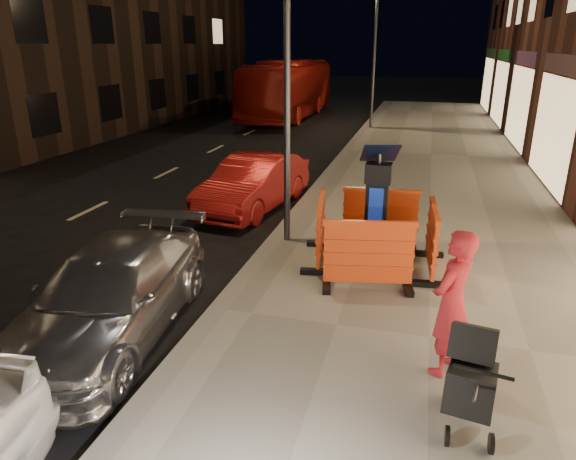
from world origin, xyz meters
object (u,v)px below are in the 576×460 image
(man, at_px, (452,304))
(stroller, at_px, (472,383))
(barrier_bldgside, at_px, (432,240))
(car_red, at_px, (254,209))
(car_silver, at_px, (116,333))
(barrier_back, at_px, (380,218))
(barrier_front, at_px, (368,255))
(barrier_kerbside, at_px, (321,230))
(bus_doubledecker, at_px, (289,117))
(parking_kiosk, at_px, (376,210))

(man, distance_m, stroller, 1.00)
(barrier_bldgside, bearing_deg, car_red, 50.08)
(car_silver, height_order, car_red, car_red)
(barrier_back, bearing_deg, car_silver, -132.92)
(barrier_bldgside, relative_size, man, 0.82)
(barrier_front, relative_size, car_silver, 0.35)
(stroller, bearing_deg, man, 112.76)
(barrier_kerbside, height_order, car_silver, barrier_kerbside)
(barrier_kerbside, xyz_separation_m, bus_doubledecker, (-5.64, 19.26, -0.71))
(stroller, bearing_deg, bus_doubledecker, 119.21)
(barrier_front, relative_size, bus_doubledecker, 0.13)
(car_silver, bearing_deg, bus_doubledecker, 93.05)
(parking_kiosk, distance_m, car_red, 4.55)
(man, bearing_deg, barrier_bldgside, -145.99)
(parking_kiosk, height_order, barrier_front, parking_kiosk)
(parking_kiosk, distance_m, barrier_front, 1.05)
(barrier_kerbside, relative_size, bus_doubledecker, 0.13)
(bus_doubledecker, bearing_deg, man, -70.80)
(car_silver, bearing_deg, man, -4.84)
(car_silver, bearing_deg, barrier_bldgside, 29.49)
(barrier_back, distance_m, stroller, 4.93)
(barrier_kerbside, bearing_deg, barrier_back, -52.99)
(parking_kiosk, height_order, stroller, parking_kiosk)
(parking_kiosk, xyz_separation_m, car_red, (-3.20, 3.01, -1.16))
(bus_doubledecker, height_order, stroller, bus_doubledecker)
(parking_kiosk, bearing_deg, barrier_front, -95.99)
(car_red, xyz_separation_m, stroller, (4.54, -6.80, 0.65))
(car_red, bearing_deg, man, -45.15)
(barrier_kerbside, relative_size, car_red, 0.37)
(parking_kiosk, bearing_deg, man, -74.47)
(car_red, bearing_deg, barrier_kerbside, -44.68)
(car_red, bearing_deg, barrier_bldgside, -27.43)
(bus_doubledecker, bearing_deg, barrier_back, -70.24)
(barrier_bldgside, bearing_deg, bus_doubledecker, 17.38)
(car_red, bearing_deg, stroller, -47.76)
(barrier_back, xyz_separation_m, man, (1.14, -3.84, 0.32))
(car_silver, bearing_deg, car_red, 83.99)
(man, bearing_deg, bus_doubledecker, -130.54)
(barrier_bldgside, relative_size, bus_doubledecker, 0.13)
(barrier_front, distance_m, barrier_kerbside, 1.34)
(barrier_bldgside, distance_m, car_silver, 5.18)
(barrier_bldgside, xyz_separation_m, car_red, (-4.15, 3.01, -0.71))
(barrier_back, bearing_deg, bus_doubledecker, 106.80)
(barrier_back, distance_m, barrier_kerbside, 1.34)
(barrier_front, xyz_separation_m, man, (1.14, -1.94, 0.32))
(barrier_back, bearing_deg, barrier_front, -92.99)
(stroller, bearing_deg, barrier_kerbside, 131.36)
(car_red, bearing_deg, barrier_front, -42.53)
(car_silver, relative_size, stroller, 4.14)
(barrier_bldgside, distance_m, car_red, 5.18)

